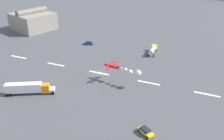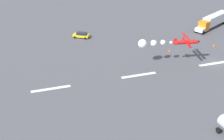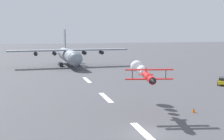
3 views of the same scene
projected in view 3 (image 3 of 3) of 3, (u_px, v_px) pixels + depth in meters
name	position (u px, v px, depth m)	size (l,w,h in m)	color
ground_plane	(144.00, 133.00, 35.55)	(440.00, 440.00, 0.00)	#4C4C51
runway_stripe_3	(144.00, 133.00, 35.55)	(8.00, 0.90, 0.01)	white
runway_stripe_4	(106.00, 97.00, 53.99)	(8.00, 0.90, 0.01)	white
runway_stripe_5	(87.00, 80.00, 72.44)	(8.00, 0.90, 0.01)	white
cargo_transport_plane	(70.00, 56.00, 97.31)	(24.33, 36.23, 11.14)	gray
stunt_biplane_red	(142.00, 71.00, 47.63)	(14.57, 6.19, 2.02)	red
followme_car_yellow	(223.00, 81.00, 66.37)	(4.70, 3.92, 1.52)	yellow
traffic_cone_far	(194.00, 110.00, 44.35)	(0.44, 0.44, 0.75)	orange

